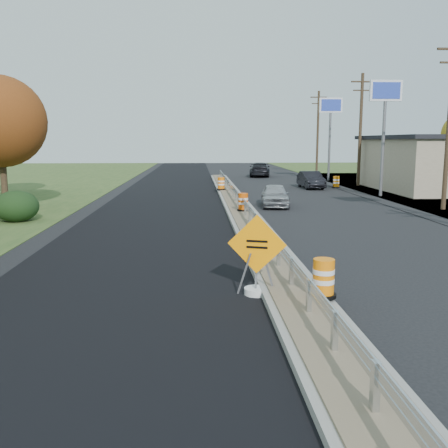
{
  "coord_description": "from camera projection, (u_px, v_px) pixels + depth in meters",
  "views": [
    {
      "loc": [
        -2.39,
        -18.15,
        3.84
      ],
      "look_at": [
        -1.48,
        -1.77,
        1.1
      ],
      "focal_mm": 40.0,
      "sensor_mm": 36.0,
      "label": 1
    }
  ],
  "objects": [
    {
      "name": "median",
      "position": [
        242.0,
        212.0,
        26.49
      ],
      "size": [
        1.6,
        55.0,
        0.23
      ],
      "color": "gray",
      "rests_on": "ground"
    },
    {
      "name": "caution_sign",
      "position": [
        256.0,
        275.0,
        12.51
      ],
      "size": [
        1.44,
        0.62,
        2.05
      ],
      "rotation": [
        0.0,
        0.0,
        -0.29
      ],
      "color": "white",
      "rests_on": "ground"
    },
    {
      "name": "hedge_north",
      "position": [
        16.0,
        206.0,
        23.82
      ],
      "size": [
        2.09,
        2.09,
        1.52
      ],
      "primitive_type": "ellipsoid",
      "color": "black",
      "rests_on": "ground"
    },
    {
      "name": "tree_near_back",
      "position": [
        1.0,
        135.0,
        34.8
      ],
      "size": [
        4.29,
        4.29,
        6.37
      ],
      "color": "#473523",
      "rests_on": "ground"
    },
    {
      "name": "ground",
      "position": [
        261.0,
        245.0,
        18.63
      ],
      "size": [
        140.0,
        140.0,
        0.0
      ],
      "primitive_type": "plane",
      "color": "black",
      "rests_on": "ground"
    },
    {
      "name": "utility_pole_north",
      "position": [
        318.0,
        131.0,
        56.86
      ],
      "size": [
        1.9,
        0.26,
        9.4
      ],
      "color": "#473523",
      "rests_on": "ground"
    },
    {
      "name": "pylon_sign_mid",
      "position": [
        385.0,
        102.0,
        33.9
      ],
      "size": [
        2.2,
        0.3,
        7.9
      ],
      "color": "slate",
      "rests_on": "ground"
    },
    {
      "name": "car_dark_far",
      "position": [
        260.0,
        169.0,
        54.19
      ],
      "size": [
        2.82,
        5.51,
        1.53
      ],
      "primitive_type": "imported",
      "rotation": [
        0.0,
        0.0,
        3.01
      ],
      "color": "black",
      "rests_on": "ground"
    },
    {
      "name": "utility_pole_nmid",
      "position": [
        360.0,
        128.0,
        42.08
      ],
      "size": [
        1.9,
        0.26,
        9.4
      ],
      "color": "#473523",
      "rests_on": "ground"
    },
    {
      "name": "barrel_median_far",
      "position": [
        221.0,
        184.0,
        37.15
      ],
      "size": [
        0.64,
        0.64,
        0.93
      ],
      "color": "black",
      "rests_on": "median"
    },
    {
      "name": "pylon_sign_north",
      "position": [
        331.0,
        113.0,
        47.68
      ],
      "size": [
        2.2,
        0.3,
        7.9
      ],
      "color": "slate",
      "rests_on": "ground"
    },
    {
      "name": "guardrail",
      "position": [
        240.0,
        198.0,
        27.38
      ],
      "size": [
        0.1,
        46.15,
        0.72
      ],
      "color": "silver",
      "rests_on": "median"
    },
    {
      "name": "barrel_median_mid",
      "position": [
        243.0,
        202.0,
        25.98
      ],
      "size": [
        0.63,
        0.63,
        0.92
      ],
      "color": "black",
      "rests_on": "median"
    },
    {
      "name": "barrel_median_near",
      "position": [
        323.0,
        279.0,
        11.61
      ],
      "size": [
        0.62,
        0.62,
        0.91
      ],
      "color": "black",
      "rests_on": "median"
    },
    {
      "name": "tree_near_red",
      "position": [
        0.0,
        122.0,
        26.97
      ],
      "size": [
        4.95,
        4.95,
        7.35
      ],
      "color": "#473523",
      "rests_on": "ground"
    },
    {
      "name": "car_silver",
      "position": [
        275.0,
        195.0,
        29.48
      ],
      "size": [
        1.94,
        4.03,
        1.33
      ],
      "primitive_type": "imported",
      "rotation": [
        0.0,
        0.0,
        -0.1
      ],
      "color": "#B4B4B9",
      "rests_on": "ground"
    },
    {
      "name": "milled_overlay",
      "position": [
        161.0,
        209.0,
        28.24
      ],
      "size": [
        7.2,
        120.0,
        0.01
      ],
      "primitive_type": "cube",
      "color": "black",
      "rests_on": "ground"
    },
    {
      "name": "car_dark_mid",
      "position": [
        311.0,
        180.0,
        40.84
      ],
      "size": [
        1.6,
        4.24,
        1.38
      ],
      "primitive_type": "imported",
      "rotation": [
        0.0,
        0.0,
        0.03
      ],
      "color": "black",
      "rests_on": "ground"
    },
    {
      "name": "barrel_shoulder_mid",
      "position": [
        336.0,
        182.0,
        41.37
      ],
      "size": [
        0.65,
        0.65,
        0.95
      ],
      "color": "black",
      "rests_on": "ground"
    }
  ]
}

